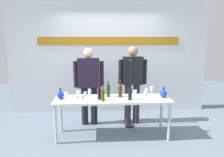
# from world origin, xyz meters

# --- Properties ---
(ground_plane) EXTENTS (10.00, 10.00, 0.00)m
(ground_plane) POSITION_xyz_m (0.00, 0.00, 0.00)
(ground_plane) COLOR slate
(back_wall) EXTENTS (4.94, 0.11, 3.00)m
(back_wall) POSITION_xyz_m (0.00, 1.46, 1.50)
(back_wall) COLOR silver
(back_wall) RESTS_ON ground
(display_table) EXTENTS (2.16, 0.60, 0.75)m
(display_table) POSITION_xyz_m (0.00, 0.00, 0.69)
(display_table) COLOR white
(display_table) RESTS_ON ground
(decanter_blue_left) EXTENTS (0.13, 0.13, 0.21)m
(decanter_blue_left) POSITION_xyz_m (-0.96, 0.01, 0.82)
(decanter_blue_left) COLOR navy
(decanter_blue_left) RESTS_ON display_table
(decanter_blue_right) EXTENTS (0.14, 0.14, 0.21)m
(decanter_blue_right) POSITION_xyz_m (0.97, 0.01, 0.83)
(decanter_blue_right) COLOR #2035A0
(decanter_blue_right) RESTS_ON display_table
(presenter_left) EXTENTS (0.64, 0.22, 1.67)m
(presenter_left) POSITION_xyz_m (-0.47, 0.61, 0.96)
(presenter_left) COLOR black
(presenter_left) RESTS_ON ground
(presenter_right) EXTENTS (0.61, 0.22, 1.70)m
(presenter_right) POSITION_xyz_m (0.47, 0.61, 0.98)
(presenter_right) COLOR #322732
(presenter_right) RESTS_ON ground
(wine_bottle_0) EXTENTS (0.06, 0.06, 0.28)m
(wine_bottle_0) POSITION_xyz_m (-0.18, -0.16, 0.88)
(wine_bottle_0) COLOR #4E3614
(wine_bottle_0) RESTS_ON display_table
(wine_bottle_1) EXTENTS (0.08, 0.08, 0.32)m
(wine_bottle_1) POSITION_xyz_m (0.15, 0.08, 0.88)
(wine_bottle_1) COLOR #452612
(wine_bottle_1) RESTS_ON display_table
(wine_bottle_2) EXTENTS (0.07, 0.07, 0.28)m
(wine_bottle_2) POSITION_xyz_m (-0.24, -0.05, 0.88)
(wine_bottle_2) COLOR black
(wine_bottle_2) RESTS_ON display_table
(wine_bottle_3) EXTENTS (0.07, 0.07, 0.32)m
(wine_bottle_3) POSITION_xyz_m (-0.08, 0.11, 0.89)
(wine_bottle_3) COLOR #21351A
(wine_bottle_3) RESTS_ON display_table
(wine_bottle_4) EXTENTS (0.07, 0.07, 0.30)m
(wine_bottle_4) POSITION_xyz_m (0.31, -0.12, 0.88)
(wine_bottle_4) COLOR black
(wine_bottle_4) RESTS_ON display_table
(wine_glass_left_0) EXTENTS (0.06, 0.06, 0.15)m
(wine_glass_left_0) POSITION_xyz_m (-0.84, -0.10, 0.86)
(wine_glass_left_0) COLOR white
(wine_glass_left_0) RESTS_ON display_table
(wine_glass_left_1) EXTENTS (0.06, 0.06, 0.15)m
(wine_glass_left_1) POSITION_xyz_m (-0.50, -0.06, 0.86)
(wine_glass_left_1) COLOR white
(wine_glass_left_1) RESTS_ON display_table
(wine_glass_left_2) EXTENTS (0.07, 0.07, 0.13)m
(wine_glass_left_2) POSITION_xyz_m (-0.62, -0.21, 0.85)
(wine_glass_left_2) COLOR white
(wine_glass_left_2) RESTS_ON display_table
(wine_glass_left_3) EXTENTS (0.06, 0.06, 0.14)m
(wine_glass_left_3) POSITION_xyz_m (-0.43, 0.14, 0.85)
(wine_glass_left_3) COLOR white
(wine_glass_left_3) RESTS_ON display_table
(wine_glass_left_4) EXTENTS (0.07, 0.07, 0.16)m
(wine_glass_left_4) POSITION_xyz_m (-0.63, -0.02, 0.87)
(wine_glass_left_4) COLOR white
(wine_glass_left_4) RESTS_ON display_table
(wine_glass_left_5) EXTENTS (0.07, 0.07, 0.15)m
(wine_glass_left_5) POSITION_xyz_m (-0.53, -0.25, 0.86)
(wine_glass_left_5) COLOR white
(wine_glass_left_5) RESTS_ON display_table
(wine_glass_right_0) EXTENTS (0.06, 0.06, 0.17)m
(wine_glass_right_0) POSITION_xyz_m (0.59, -0.18, 0.87)
(wine_glass_right_0) COLOR white
(wine_glass_right_0) RESTS_ON display_table
(wine_glass_right_1) EXTENTS (0.06, 0.06, 0.16)m
(wine_glass_right_1) POSITION_xyz_m (0.80, 0.24, 0.87)
(wine_glass_right_1) COLOR white
(wine_glass_right_1) RESTS_ON display_table
(wine_glass_right_2) EXTENTS (0.06, 0.06, 0.17)m
(wine_glass_right_2) POSITION_xyz_m (0.64, 0.02, 0.87)
(wine_glass_right_2) COLOR white
(wine_glass_right_2) RESTS_ON display_table
(wine_glass_right_3) EXTENTS (0.06, 0.06, 0.14)m
(wine_glass_right_3) POSITION_xyz_m (0.67, 0.15, 0.85)
(wine_glass_right_3) COLOR white
(wine_glass_right_3) RESTS_ON display_table
(wine_glass_right_4) EXTENTS (0.07, 0.07, 0.14)m
(wine_glass_right_4) POSITION_xyz_m (0.44, 0.05, 0.85)
(wine_glass_right_4) COLOR white
(wine_glass_right_4) RESTS_ON display_table
(microphone_stand) EXTENTS (0.20, 0.20, 1.45)m
(microphone_stand) POSITION_xyz_m (0.39, 0.42, 0.48)
(microphone_stand) COLOR black
(microphone_stand) RESTS_ON ground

